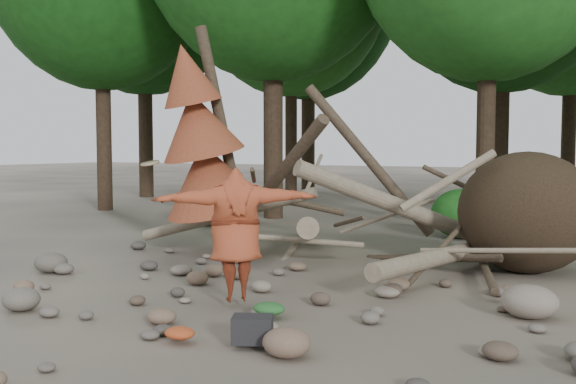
% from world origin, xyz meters
% --- Properties ---
extents(ground, '(120.00, 120.00, 0.00)m').
position_xyz_m(ground, '(0.00, 0.00, 0.00)').
color(ground, '#514C44').
rests_on(ground, ground).
extents(deadfall_pile, '(8.55, 5.24, 3.30)m').
position_xyz_m(deadfall_pile, '(2.02, 4.24, 0.95)').
color(deadfall_pile, '#332619').
rests_on(deadfall_pile, ground).
extents(dead_conifer, '(2.06, 2.16, 4.35)m').
position_xyz_m(dead_conifer, '(-3.12, 3.37, 2.11)').
color(dead_conifer, '#4C3F30').
rests_on(dead_conifer, ground).
extents(bush_left, '(1.80, 1.80, 1.44)m').
position_xyz_m(bush_left, '(-5.50, 7.20, 0.72)').
color(bush_left, '#175015').
rests_on(bush_left, ground).
extents(bush_mid, '(1.40, 1.40, 1.12)m').
position_xyz_m(bush_mid, '(0.80, 7.80, 0.56)').
color(bush_mid, '#20661D').
rests_on(bush_mid, ground).
extents(frisbee_thrower, '(2.73, 1.79, 1.80)m').
position_xyz_m(frisbee_thrower, '(-0.38, 0.22, 0.94)').
color(frisbee_thrower, '#9F4024').
rests_on(frisbee_thrower, ground).
extents(backpack, '(0.48, 0.41, 0.27)m').
position_xyz_m(backpack, '(0.69, -1.15, 0.14)').
color(backpack, black).
rests_on(backpack, ground).
extents(cloth_green, '(0.40, 0.33, 0.15)m').
position_xyz_m(cloth_green, '(0.29, -0.10, 0.07)').
color(cloth_green, '#28642A').
rests_on(cloth_green, ground).
extents(cloth_orange, '(0.34, 0.28, 0.12)m').
position_xyz_m(cloth_orange, '(-0.06, -1.38, 0.06)').
color(cloth_orange, '#AD431D').
rests_on(cloth_orange, ground).
extents(boulder_front_left, '(0.49, 0.44, 0.29)m').
position_xyz_m(boulder_front_left, '(-2.65, -1.22, 0.15)').
color(boulder_front_left, '#6B6559').
rests_on(boulder_front_left, ground).
extents(boulder_front_right, '(0.49, 0.44, 0.29)m').
position_xyz_m(boulder_front_right, '(1.13, -1.24, 0.15)').
color(boulder_front_right, '#7B604D').
rests_on(boulder_front_right, ground).
extents(boulder_mid_right, '(0.67, 0.60, 0.40)m').
position_xyz_m(boulder_mid_right, '(3.03, 1.38, 0.20)').
color(boulder_mid_right, gray).
rests_on(boulder_mid_right, ground).
extents(boulder_mid_left, '(0.56, 0.50, 0.33)m').
position_xyz_m(boulder_mid_left, '(-4.26, 0.70, 0.17)').
color(boulder_mid_left, '#625B53').
rests_on(boulder_mid_left, ground).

